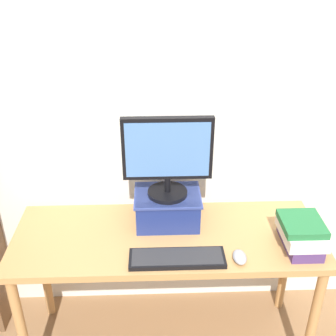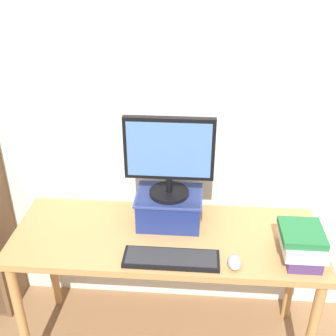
% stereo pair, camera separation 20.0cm
% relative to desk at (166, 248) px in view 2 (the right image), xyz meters
% --- Properties ---
extents(back_wall, '(7.00, 0.08, 2.60)m').
position_rel_desk_xyz_m(back_wall, '(0.00, 0.41, 0.62)').
color(back_wall, silver).
rests_on(back_wall, ground_plane).
extents(desk, '(1.56, 0.58, 0.77)m').
position_rel_desk_xyz_m(desk, '(0.00, 0.00, 0.00)').
color(desk, '#B7844C').
rests_on(desk, ground_plane).
extents(riser_box, '(0.34, 0.26, 0.17)m').
position_rel_desk_xyz_m(riser_box, '(0.01, 0.12, 0.18)').
color(riser_box, navy).
rests_on(riser_box, desk).
extents(computer_monitor, '(0.44, 0.20, 0.42)m').
position_rel_desk_xyz_m(computer_monitor, '(0.01, 0.12, 0.48)').
color(computer_monitor, black).
rests_on(computer_monitor, riser_box).
extents(keyboard, '(0.45, 0.14, 0.02)m').
position_rel_desk_xyz_m(keyboard, '(0.04, -0.20, 0.10)').
color(keyboard, black).
rests_on(keyboard, desk).
extents(computer_mouse, '(0.06, 0.10, 0.04)m').
position_rel_desk_xyz_m(computer_mouse, '(0.33, -0.20, 0.11)').
color(computer_mouse, '#99999E').
rests_on(computer_mouse, desk).
extents(book_stack, '(0.20, 0.27, 0.15)m').
position_rel_desk_xyz_m(book_stack, '(0.64, -0.11, 0.17)').
color(book_stack, '#4C336B').
rests_on(book_stack, desk).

